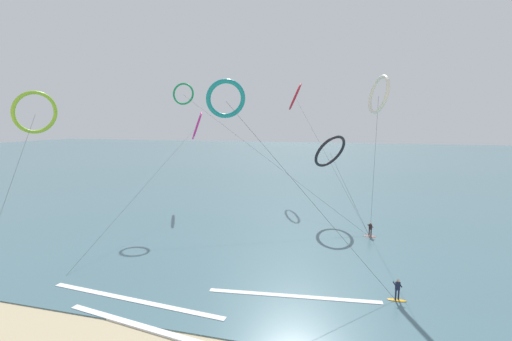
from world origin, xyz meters
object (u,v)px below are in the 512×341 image
(kite_charcoal, at_px, (330,151))
(kite_teal, at_px, (226,99))
(surfer_coral, at_px, (370,230))
(kite_lime, at_px, (35,113))
(surfer_amber, at_px, (397,291))
(kite_crimson, at_px, (295,97))
(kite_magenta, at_px, (197,126))
(kite_ivory, at_px, (379,95))
(kite_emerald, at_px, (184,94))

(kite_charcoal, xyz_separation_m, kite_teal, (-7.70, -20.82, 5.94))
(surfer_coral, height_order, kite_charcoal, kite_charcoal)
(kite_lime, bearing_deg, surfer_amber, 102.16)
(surfer_amber, distance_m, kite_crimson, 43.71)
(surfer_amber, bearing_deg, kite_lime, -40.44)
(surfer_coral, relative_size, kite_magenta, 0.05)
(kite_magenta, bearing_deg, kite_lime, -44.42)
(kite_magenta, bearing_deg, kite_charcoal, 52.51)
(surfer_coral, height_order, kite_teal, kite_teal)
(kite_lime, bearing_deg, kite_crimson, 164.26)
(kite_ivory, relative_size, kite_charcoal, 1.56)
(surfer_amber, xyz_separation_m, kite_charcoal, (-6.10, 21.76, 8.56))
(surfer_coral, bearing_deg, kite_emerald, -149.12)
(surfer_amber, bearing_deg, kite_crimson, -105.86)
(kite_crimson, bearing_deg, kite_lime, -41.22)
(surfer_amber, xyz_separation_m, kite_ivory, (-1.02, 11.79, 15.40))
(kite_emerald, bearing_deg, kite_crimson, 47.25)
(surfer_coral, xyz_separation_m, kite_crimson, (-12.38, 23.30, 17.18))
(surfer_coral, relative_size, kite_lime, 0.10)
(surfer_amber, height_order, kite_charcoal, kite_charcoal)
(surfer_coral, height_order, kite_emerald, kite_emerald)
(surfer_coral, xyz_separation_m, surfer_amber, (0.93, -14.63, 0.00))
(kite_ivory, bearing_deg, surfer_coral, 157.76)
(surfer_coral, bearing_deg, kite_crimson, 160.67)
(kite_ivory, relative_size, kite_lime, 1.09)
(surfer_coral, relative_size, kite_charcoal, 0.15)
(kite_charcoal, bearing_deg, kite_crimson, -117.39)
(kite_teal, bearing_deg, surfer_coral, -162.36)
(kite_emerald, height_order, kite_lime, kite_emerald)
(kite_magenta, relative_size, kite_lime, 1.92)
(kite_magenta, height_order, kite_teal, kite_teal)
(kite_emerald, xyz_separation_m, kite_lime, (-8.86, -16.79, -2.97))
(surfer_amber, height_order, kite_emerald, kite_emerald)
(kite_ivory, distance_m, kite_lime, 35.96)
(surfer_coral, distance_m, kite_magenta, 31.83)
(surfer_coral, height_order, kite_crimson, kite_crimson)
(kite_charcoal, xyz_separation_m, kite_emerald, (-20.96, -1.68, 8.01))
(kite_ivory, height_order, kite_charcoal, kite_ivory)
(kite_emerald, height_order, kite_crimson, kite_crimson)
(kite_magenta, xyz_separation_m, kite_crimson, (14.66, 11.50, 5.22))
(surfer_coral, bearing_deg, kite_lime, -119.37)
(surfer_amber, relative_size, kite_ivory, 0.09)
(kite_ivory, distance_m, kite_charcoal, 13.12)
(surfer_amber, height_order, kite_teal, kite_teal)
(kite_teal, bearing_deg, kite_charcoal, -139.40)
(surfer_amber, xyz_separation_m, kite_crimson, (-13.31, 37.92, 17.18))
(surfer_coral, bearing_deg, kite_teal, -90.56)
(surfer_coral, bearing_deg, kite_ivory, -49.19)
(surfer_coral, relative_size, kite_emerald, 0.06)
(kite_lime, bearing_deg, kite_charcoal, 139.18)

